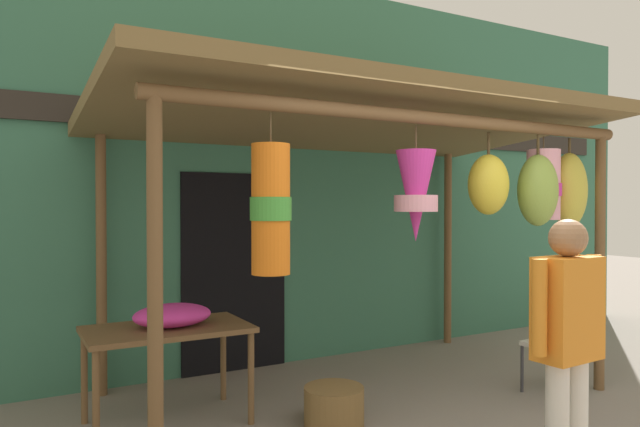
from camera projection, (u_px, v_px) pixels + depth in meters
shop_facade at (278, 172)px, 6.17m from camera, size 10.87×0.29×4.07m
market_stall_canopy at (377, 139)px, 5.00m from camera, size 4.49×2.53×2.61m
display_table at (167, 337)px, 4.39m from camera, size 1.22×0.73×0.75m
flower_heap_on_table at (174, 315)px, 4.39m from camera, size 0.59×0.42×0.18m
folding_chair at (558, 336)px, 5.13m from camera, size 0.42×0.42×0.84m
wicker_basket_by_table at (334, 406)px, 4.35m from camera, size 0.46×0.46×0.30m
vendor_in_orange at (567, 333)px, 3.30m from camera, size 0.59×0.24×1.60m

